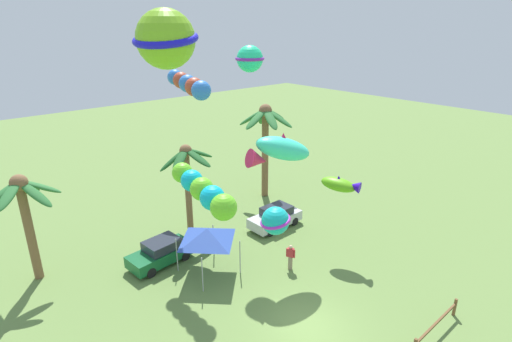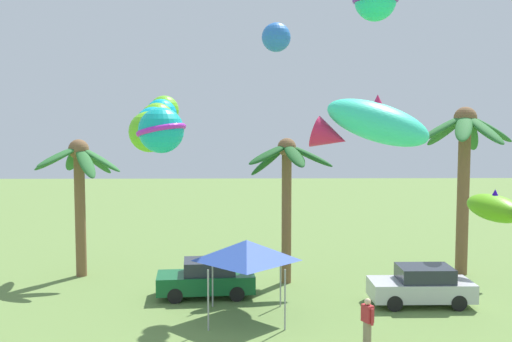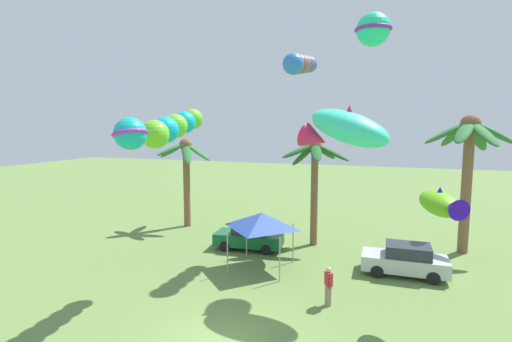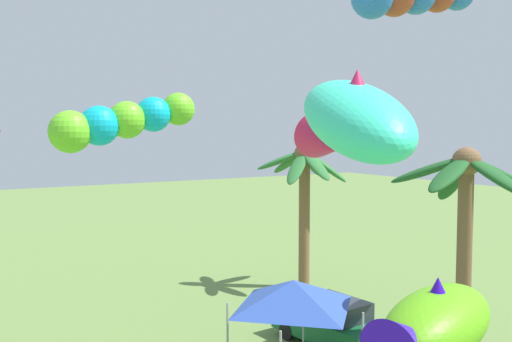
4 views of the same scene
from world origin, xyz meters
The scene contains 7 objects.
palm_tree_1 centered at (-8.49, 12.85, 4.69)m, with size 4.05×3.62×6.29m.
palm_tree_2 centered at (0.88, 11.52, 4.82)m, with size 3.92×4.07×6.37m.
parked_car_1 centered at (-2.50, 9.52, 0.75)m, with size 4.04×2.04×1.51m.
festival_tent centered at (-0.88, 6.89, 2.47)m, with size 2.86×2.86×2.85m.
kite_tube_2 centered at (-3.46, 3.06, 7.07)m, with size 1.09×3.99×1.64m.
kite_fish_4 centered at (3.17, 5.31, 7.00)m, with size 4.28×2.74×2.25m.
kite_fish_5 centered at (6.70, 3.55, 4.47)m, with size 1.74×2.62×1.06m.
Camera 4 is at (11.41, -1.91, 6.84)m, focal length 40.35 mm.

